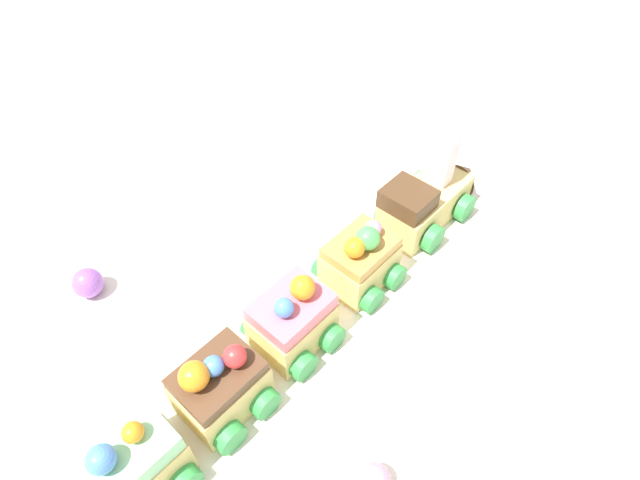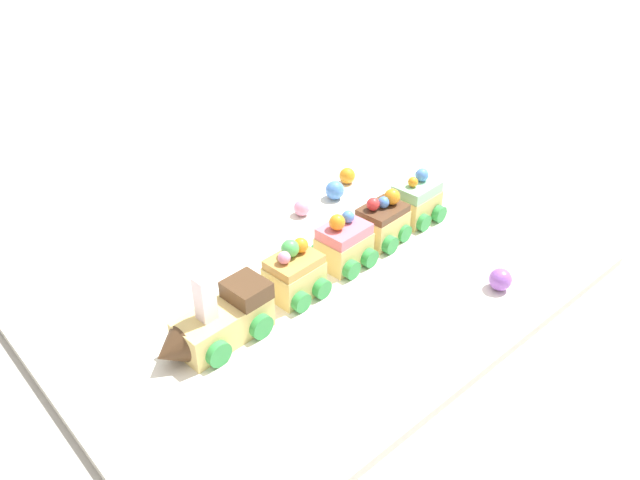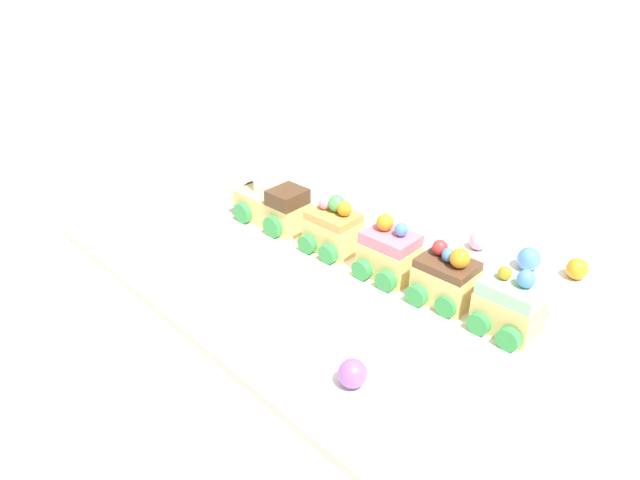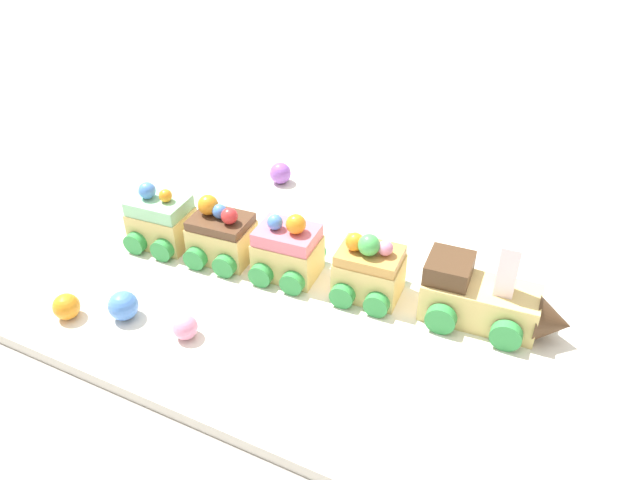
{
  "view_description": "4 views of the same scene",
  "coord_description": "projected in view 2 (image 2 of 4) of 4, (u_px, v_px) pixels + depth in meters",
  "views": [
    {
      "loc": [
        -0.19,
        -0.2,
        0.39
      ],
      "look_at": [
        0.03,
        0.03,
        0.05
      ],
      "focal_mm": 28.0,
      "sensor_mm": 36.0,
      "label": 1
    },
    {
      "loc": [
        0.41,
        0.45,
        0.48
      ],
      "look_at": [
        -0.02,
        -0.03,
        0.05
      ],
      "focal_mm": 35.0,
      "sensor_mm": 36.0,
      "label": 2
    },
    {
      "loc": [
        -0.45,
        0.47,
        0.41
      ],
      "look_at": [
        0.02,
        0.03,
        0.05
      ],
      "focal_mm": 35.0,
      "sensor_mm": 36.0,
      "label": 3
    },
    {
      "loc": [
        0.21,
        -0.47,
        0.41
      ],
      "look_at": [
        -0.02,
        0.0,
        0.05
      ],
      "focal_mm": 35.0,
      "sensor_mm": 36.0,
      "label": 4
    }
  ],
  "objects": [
    {
      "name": "ground_plane",
      "position": [
        325.0,
        291.0,
        0.77
      ],
      "size": [
        10.0,
        10.0,
        0.0
      ],
      "primitive_type": "plane",
      "color": "gray"
    },
    {
      "name": "gumball_orange",
      "position": [
        347.0,
        176.0,
        0.98
      ],
      "size": [
        0.03,
        0.03,
        0.03
      ],
      "primitive_type": "sphere",
      "color": "orange",
      "rests_on": "display_board"
    },
    {
      "name": "cake_car_strawberry",
      "position": [
        344.0,
        245.0,
        0.79
      ],
      "size": [
        0.07,
        0.07,
        0.07
      ],
      "rotation": [
        0.0,
        0.0,
        0.08
      ],
      "color": "#E5C675",
      "rests_on": "display_board"
    },
    {
      "name": "display_board",
      "position": [
        325.0,
        287.0,
        0.77
      ],
      "size": [
        0.65,
        0.44,
        0.01
      ],
      "primitive_type": "cube",
      "color": "white",
      "rests_on": "ground_plane"
    },
    {
      "name": "gumball_pink",
      "position": [
        302.0,
        208.0,
        0.9
      ],
      "size": [
        0.02,
        0.02,
        0.02
      ],
      "primitive_type": "sphere",
      "color": "pink",
      "rests_on": "display_board"
    },
    {
      "name": "cake_train_locomotive",
      "position": [
        216.0,
        323.0,
        0.67
      ],
      "size": [
        0.14,
        0.07,
        0.09
      ],
      "rotation": [
        0.0,
        0.0,
        0.08
      ],
      "color": "#E5C675",
      "rests_on": "display_board"
    },
    {
      "name": "gumball_purple",
      "position": [
        500.0,
        279.0,
        0.75
      ],
      "size": [
        0.03,
        0.03,
        0.03
      ],
      "primitive_type": "sphere",
      "color": "#9956C6",
      "rests_on": "display_board"
    },
    {
      "name": "cake_car_mint",
      "position": [
        416.0,
        202.0,
        0.88
      ],
      "size": [
        0.07,
        0.07,
        0.07
      ],
      "rotation": [
        0.0,
        0.0,
        0.08
      ],
      "color": "#E5C675",
      "rests_on": "display_board"
    },
    {
      "name": "cake_car_caramel",
      "position": [
        294.0,
        274.0,
        0.74
      ],
      "size": [
        0.07,
        0.07,
        0.07
      ],
      "rotation": [
        0.0,
        0.0,
        0.08
      ],
      "color": "#E5C675",
      "rests_on": "display_board"
    },
    {
      "name": "cake_car_chocolate",
      "position": [
        382.0,
        222.0,
        0.84
      ],
      "size": [
        0.07,
        0.07,
        0.07
      ],
      "rotation": [
        0.0,
        0.0,
        0.08
      ],
      "color": "#E5C675",
      "rests_on": "display_board"
    },
    {
      "name": "gumball_blue",
      "position": [
        335.0,
        190.0,
        0.94
      ],
      "size": [
        0.03,
        0.03,
        0.03
      ],
      "primitive_type": "sphere",
      "color": "#4C84E0",
      "rests_on": "display_board"
    }
  ]
}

